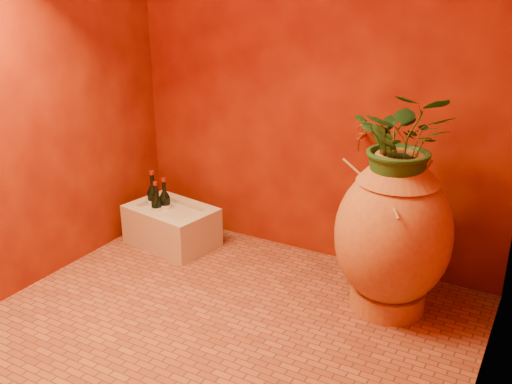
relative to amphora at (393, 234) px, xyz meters
The scene contains 11 objects.
floor 1.00m from the amphora, 140.61° to the right, with size 2.50×2.50×0.00m, color brown.
wall_back 1.14m from the amphora, 148.27° to the left, with size 2.50×0.02×2.50m, color #550C04.
wall_left 2.18m from the amphora, 163.65° to the right, with size 0.02×2.00×2.50m, color #550C04.
amphora is the anchor object (origin of this frame).
stone_basin 1.58m from the amphora, behind, with size 0.64×0.49×0.28m.
wine_bottle_a 1.65m from the amphora, behind, with size 0.07×0.07×0.30m.
wine_bottle_b 1.72m from the amphora, behind, with size 0.09×0.09×0.35m.
wine_bottle_c 1.62m from the amphora, behind, with size 0.08×0.08×0.32m.
wall_tap 0.64m from the amphora, 133.24° to the left, with size 0.06×0.13×0.15m.
plant_main 0.51m from the amphora, ahead, with size 0.49×0.43×0.55m, color #1B4B1C.
plant_side 0.45m from the amphora, 153.98° to the right, with size 0.19×0.16×0.35m, color #1B4B1C.
Camera 1 is at (1.42, -2.22, 1.74)m, focal length 40.00 mm.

